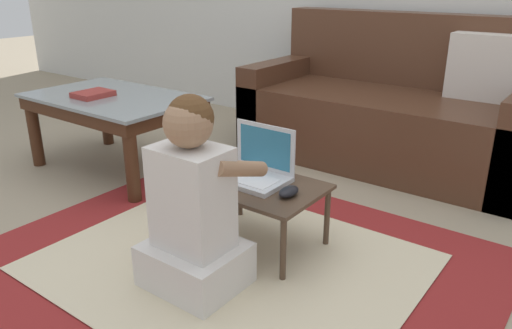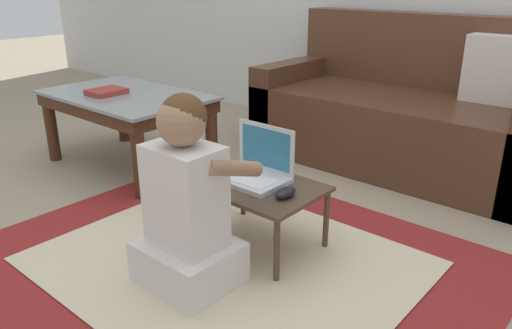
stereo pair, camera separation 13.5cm
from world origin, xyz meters
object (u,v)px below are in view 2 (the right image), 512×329
object	(u,v)px
couch	(406,115)
laptop	(254,171)
laptop_desk	(258,191)
person_seated	(187,207)
book_on_table	(107,92)
coffee_table	(127,105)
computer_mouse	(285,192)

from	to	relation	value
couch	laptop	bearing A→B (deg)	-92.38
laptop_desk	person_seated	size ratio (longest dim) A/B	0.71
couch	book_on_table	xyz separation A→B (m)	(-1.28, -1.21, 0.16)
coffee_table	computer_mouse	size ratio (longest dim) A/B	9.21
computer_mouse	person_seated	bearing A→B (deg)	-116.12
coffee_table	book_on_table	size ratio (longest dim) A/B	4.95
computer_mouse	person_seated	size ratio (longest dim) A/B	0.15
coffee_table	couch	bearing A→B (deg)	42.76
person_seated	book_on_table	xyz separation A→B (m)	(-1.26, 0.52, 0.14)
laptop_desk	person_seated	bearing A→B (deg)	-91.86
coffee_table	laptop	distance (m)	1.18
computer_mouse	book_on_table	size ratio (longest dim) A/B	0.54
couch	book_on_table	world-z (taller)	couch
book_on_table	couch	bearing A→B (deg)	43.36
couch	person_seated	size ratio (longest dim) A/B	2.34
laptop	computer_mouse	bearing A→B (deg)	-14.15
couch	laptop	distance (m)	1.33
laptop_desk	laptop	xyz separation A→B (m)	(-0.05, 0.03, 0.07)
computer_mouse	person_seated	world-z (taller)	person_seated
laptop_desk	coffee_table	bearing A→B (deg)	169.06
couch	computer_mouse	xyz separation A→B (m)	(0.15, -1.38, 0.00)
coffee_table	laptop_desk	bearing A→B (deg)	-10.94
couch	coffee_table	size ratio (longest dim) A/B	1.72
person_seated	laptop_desk	bearing A→B (deg)	88.14
laptop	laptop_desk	bearing A→B (deg)	-31.90
laptop	person_seated	distance (m)	0.40
couch	coffee_table	distance (m)	1.66
computer_mouse	laptop	bearing A→B (deg)	165.85
computer_mouse	book_on_table	bearing A→B (deg)	173.11
coffee_table	book_on_table	bearing A→B (deg)	-127.00
coffee_table	laptop	world-z (taller)	laptop
laptop_desk	computer_mouse	world-z (taller)	computer_mouse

